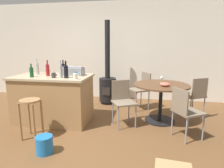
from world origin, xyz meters
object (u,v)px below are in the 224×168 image
object	(u,v)px
plastic_bucket	(44,145)
kitchen_island	(54,98)
folding_chair_far	(123,99)
folding_chair_right	(195,94)
toolbox	(73,71)
bottle_2	(63,69)
wooden_stool	(31,111)
dining_table	(161,93)
folding_chair_near	(142,87)
bottle_5	(32,72)
bottle_4	(66,71)
bottle_0	(48,70)
wine_glass	(162,78)
wood_stove	(108,84)
bottle_1	(61,71)
folding_chair_left	(185,110)
cup_2	(75,76)
cup_0	(48,72)
cup_1	(54,75)
bottle_3	(37,68)
serving_bowl	(165,84)

from	to	relation	value
plastic_bucket	kitchen_island	bearing A→B (deg)	109.80
folding_chair_far	folding_chair_right	size ratio (longest dim) A/B	0.98
folding_chair_far	folding_chair_right	distance (m)	1.56
toolbox	bottle_2	bearing A→B (deg)	154.66
wooden_stool	dining_table	distance (m)	2.41
folding_chair_right	folding_chair_near	bearing A→B (deg)	158.64
bottle_2	bottle_5	size ratio (longest dim) A/B	1.15
dining_table	bottle_5	size ratio (longest dim) A/B	4.32
bottle_4	plastic_bucket	xyz separation A→B (m)	(0.04, -0.96, -0.93)
wooden_stool	folding_chair_near	world-z (taller)	folding_chair_near
bottle_0	wine_glass	world-z (taller)	bottle_0
folding_chair_near	wood_stove	bearing A→B (deg)	161.03
folding_chair_near	bottle_5	size ratio (longest dim) A/B	3.48
kitchen_island	bottle_1	bearing A→B (deg)	-34.41
folding_chair_far	folding_chair_left	size ratio (longest dim) A/B	1.00
dining_table	cup_2	size ratio (longest dim) A/B	9.80
folding_chair_far	cup_0	world-z (taller)	cup_0
kitchen_island	bottle_2	size ratio (longest dim) A/B	5.11
folding_chair_right	cup_2	world-z (taller)	cup_2
bottle_0	bottle_5	distance (m)	0.30
plastic_bucket	cup_0	bearing A→B (deg)	114.53
wooden_stool	folding_chair_far	size ratio (longest dim) A/B	0.77
folding_chair_left	wine_glass	world-z (taller)	wine_glass
dining_table	cup_1	bearing A→B (deg)	-164.40
bottle_1	cup_1	world-z (taller)	bottle_1
bottle_3	cup_1	bearing A→B (deg)	-32.83
folding_chair_left	bottle_2	bearing A→B (deg)	165.16
kitchen_island	folding_chair_near	distance (m)	2.03
wood_stove	bottle_5	size ratio (longest dim) A/B	8.43
folding_chair_left	bottle_4	xyz separation A→B (m)	(-2.08, 0.16, 0.55)
bottle_4	folding_chair_left	bearing A→B (deg)	-4.53
folding_chair_left	plastic_bucket	size ratio (longest dim) A/B	3.35
wood_stove	bottle_3	world-z (taller)	wood_stove
folding_chair_near	folding_chair_right	bearing A→B (deg)	-21.36
wood_stove	cup_2	size ratio (longest dim) A/B	19.13
bottle_4	cup_0	distance (m)	0.70
folding_chair_right	cup_2	bearing A→B (deg)	-157.38
toolbox	cup_0	size ratio (longest dim) A/B	3.72
dining_table	bottle_3	distance (m)	2.57
folding_chair_near	cup_2	world-z (taller)	cup_2
folding_chair_left	wood_stove	size ratio (longest dim) A/B	0.40
dining_table	cup_1	size ratio (longest dim) A/B	9.54
kitchen_island	folding_chair_far	world-z (taller)	kitchen_island
cup_0	plastic_bucket	xyz separation A→B (m)	(0.62, -1.35, -0.85)
kitchen_island	dining_table	xyz separation A→B (m)	(2.12, 0.35, 0.12)
toolbox	cup_1	xyz separation A→B (m)	(-0.25, -0.34, -0.03)
wooden_stool	bottle_5	size ratio (longest dim) A/B	2.62
folding_chair_far	bottle_3	world-z (taller)	bottle_3
folding_chair_near	serving_bowl	xyz separation A→B (m)	(0.45, -0.89, 0.27)
bottle_1	bottle_4	bearing A→B (deg)	-2.64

